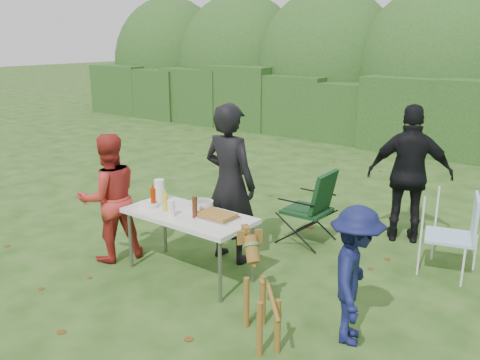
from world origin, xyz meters
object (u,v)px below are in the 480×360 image
Objects in this scene: ketchup_bottle at (153,198)px; paper_towel_roll at (159,190)px; person_cook at (230,184)px; dog at (262,296)px; folding_table at (189,218)px; person_red_jacket at (109,198)px; mustard_bottle at (166,202)px; camping_chair at (307,206)px; person_black_puffy at (410,174)px; lawn_chair at (450,234)px; child at (355,276)px; beer_bottle at (195,207)px.

ketchup_bottle is 0.85× the size of paper_towel_roll.
dog is (1.30, -1.19, -0.52)m from person_cook.
ketchup_bottle is at bearing -169.55° from folding_table.
person_red_jacket is 7.77× the size of mustard_bottle.
folding_table is at bearing 10.45° from ketchup_bottle.
mustard_bottle is 0.77× the size of paper_towel_roll.
camping_chair reaches higher than ketchup_bottle.
lawn_chair is at bearing 114.54° from person_black_puffy.
person_black_puffy reaches higher than folding_table.
person_black_puffy reaches higher than child.
child is at bearing 76.69° from person_black_puffy.
person_black_puffy reaches higher than beer_bottle.
ketchup_bottle is (-2.51, -0.01, 0.22)m from child.
dog is at bearing 108.30° from camping_chair.
dog is 3.51× the size of paper_towel_roll.
paper_towel_roll is at bearing 19.85° from dog.
dog is at bearing 63.05° from person_black_puffy.
folding_table is at bearing 125.89° from person_red_jacket.
camping_chair is at bearing 52.43° from paper_towel_roll.
camping_chair reaches higher than folding_table.
person_red_jacket reaches higher than dog.
camping_chair is (0.57, 1.63, -0.18)m from folding_table.
camping_chair is 3.86× the size of paper_towel_roll.
folding_table is 1.19× the size of child.
person_black_puffy is 3.21m from paper_towel_roll.
lawn_chair is at bearing 144.47° from person_red_jacket.
child is 5.74× the size of ketchup_bottle.
lawn_chair is at bearing -72.01° from dog.
person_red_jacket is 2.49m from dog.
person_red_jacket is at bearing 31.71° from dog.
person_cook reaches higher than person_black_puffy.
dog is at bearing 106.00° from child.
dog is (2.45, -0.32, -0.34)m from person_red_jacket.
person_cook reaches higher than folding_table.
paper_towel_roll is at bearing 24.23° from person_black_puffy.
folding_table is 1.74m from camping_chair.
lawn_chair is 3.68× the size of paper_towel_roll.
person_red_jacket reaches higher than camping_chair.
person_cook is 1.05× the size of person_black_puffy.
child is (0.45, -2.58, -0.28)m from person_black_puffy.
person_cook is 1.83m from dog.
person_black_puffy is 1.39m from camping_chair.
person_black_puffy is 2.00× the size of dog.
person_red_jacket reaches higher than child.
person_cook reaches higher than person_red_jacket.
person_black_puffy is at bearing -57.93° from lawn_chair.
child is at bearing 0.31° from mustard_bottle.
lawn_chair is at bearing 36.74° from mustard_bottle.
folding_table is 7.50× the size of mustard_bottle.
person_black_puffy is 1.44× the size of child.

